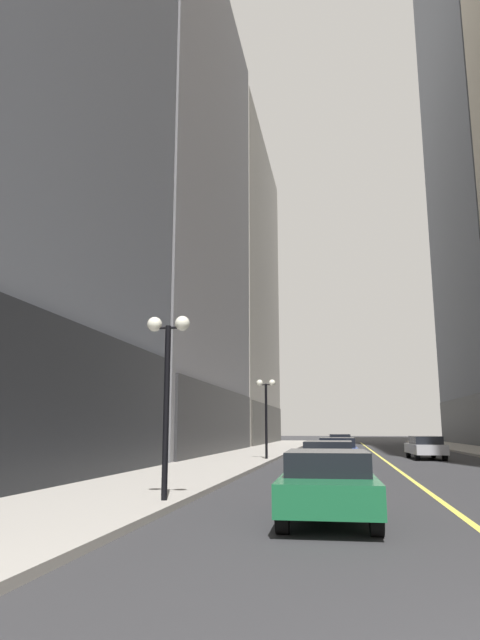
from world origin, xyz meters
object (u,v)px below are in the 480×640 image
at_px(car_grey, 329,459).
at_px(car_silver, 425,447).
at_px(car_blue, 337,450).
at_px(car_navy, 340,442).
at_px(street_lamp_left_far, 266,401).
at_px(car_green, 328,482).
at_px(street_lamp_left_near, 167,365).

relative_size(car_grey, car_silver, 0.99).
height_order(car_blue, car_navy, same).
bearing_deg(street_lamp_left_far, car_green, -79.06).
height_order(car_blue, street_lamp_left_far, street_lamp_left_far).
xyz_separation_m(car_blue, street_lamp_left_far, (-3.83, 2.85, 2.54)).
relative_size(car_green, street_lamp_left_far, 0.96).
bearing_deg(car_green, car_blue, 89.72).
distance_m(car_blue, car_navy, 17.09).
bearing_deg(car_blue, car_green, -90.28).
bearing_deg(street_lamp_left_far, car_grey, -71.20).
bearing_deg(street_lamp_left_near, car_green, -18.87).
xyz_separation_m(car_grey, street_lamp_left_far, (-3.58, 10.51, 2.54)).
bearing_deg(car_silver, street_lamp_left_near, -111.92).
relative_size(car_green, car_silver, 0.91).
distance_m(car_grey, car_silver, 15.32).
bearing_deg(car_blue, car_silver, 53.27).
distance_m(car_grey, street_lamp_left_near, 8.78).
xyz_separation_m(car_blue, street_lamp_left_near, (-3.83, -15.27, 2.54)).
bearing_deg(car_blue, car_navy, 89.78).
height_order(car_blue, car_silver, same).
bearing_deg(car_green, car_grey, 91.10).
bearing_deg(car_silver, car_green, -102.36).
distance_m(car_silver, street_lamp_left_near, 23.84).
distance_m(street_lamp_left_near, street_lamp_left_far, 18.12).
bearing_deg(street_lamp_left_near, car_silver, 68.08).
bearing_deg(car_blue, street_lamp_left_near, -104.09).
relative_size(car_silver, car_navy, 1.01).
xyz_separation_m(car_blue, car_silver, (5.02, 6.72, 0.00)).
distance_m(car_blue, car_silver, 8.39).
height_order(car_grey, street_lamp_left_near, street_lamp_left_near).
distance_m(car_grey, street_lamp_left_far, 11.39).
height_order(car_green, car_silver, same).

